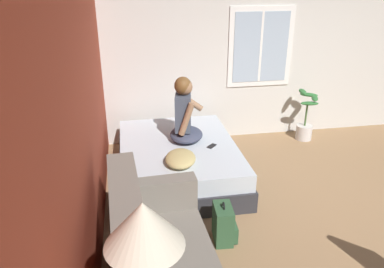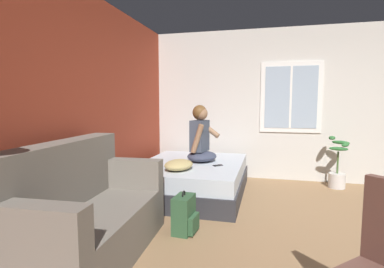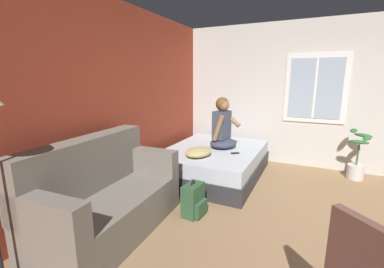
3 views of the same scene
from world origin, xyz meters
The scene contains 10 objects.
ground_plane centered at (0.00, 0.00, 0.00)m, with size 40.00×40.00×0.00m, color #93704C.
wall_back_accent centered at (0.00, 2.94, 1.35)m, with size 10.18×0.16×2.70m, color #993823.
wall_side_with_window centered at (2.67, 0.01, 1.35)m, with size 0.19×7.13×2.70m.
bed centered at (1.39, 1.89, 0.24)m, with size 2.02×1.56×0.48m.
couch centered at (-0.73, 2.34, 0.39)m, with size 1.74×0.91×1.04m.
person_seated centered at (1.51, 1.78, 0.84)m, with size 0.59×0.53×0.88m.
backpack centered at (-0.01, 1.62, 0.19)m, with size 0.31×0.25×0.46m.
throw_pillow centered at (0.84, 1.94, 0.55)m, with size 0.48×0.36×0.14m, color tan.
cell_phone centered at (1.25, 1.47, 0.48)m, with size 0.07×0.14×0.01m, color black.
potted_plant centered at (2.25, -0.34, 0.30)m, with size 0.39×0.37×0.85m.
Camera 3 is at (-2.65, 0.38, 1.66)m, focal length 24.00 mm.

